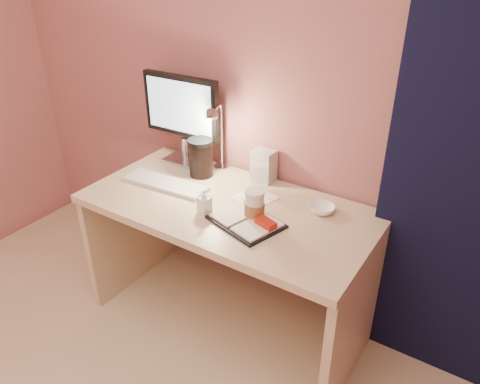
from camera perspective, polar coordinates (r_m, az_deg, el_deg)
The scene contains 13 objects.
room at distance 2.03m, azimuth 26.85°, elevation 4.87°, with size 3.50×3.50×3.50m.
desk at distance 2.40m, azimuth -0.43°, elevation -5.38°, with size 1.40×0.70×0.73m.
monitor at distance 2.55m, azimuth -7.04°, elevation 9.72°, with size 0.46×0.17×0.49m.
keyboard at distance 2.41m, azimuth -9.03°, elevation 1.00°, with size 0.45×0.13×0.02m, color silver.
planner at distance 2.07m, azimuth 0.94°, elevation -3.58°, with size 0.36×0.31×0.05m.
paper_b at distance 2.28m, azimuth 1.84°, elevation -0.67°, with size 0.17×0.17×0.00m, color white.
coffee_cup at distance 2.07m, azimuth 1.78°, elevation -1.76°, with size 0.09×0.09×0.15m.
clear_cup at distance 2.28m, azimuth 2.28°, elevation 1.62°, with size 0.09×0.09×0.16m, color white.
bowl at distance 2.18m, azimuth 9.98°, elevation -2.07°, with size 0.12×0.12×0.04m, color white.
lotion_bottle at distance 2.13m, azimuth -4.37°, elevation -1.15°, with size 0.05×0.05×0.12m, color silver.
dark_jar at distance 2.46m, azimuth -4.78°, elevation 3.98°, with size 0.13×0.13×0.18m, color black.
product_box at distance 2.40m, azimuth 2.92°, elevation 3.24°, with size 0.11×0.09×0.17m, color beige.
desk_lamp at distance 2.41m, azimuth -4.11°, elevation 7.39°, with size 0.13×0.24×0.38m.
Camera 1 is at (1.09, -0.19, 1.86)m, focal length 35.00 mm.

